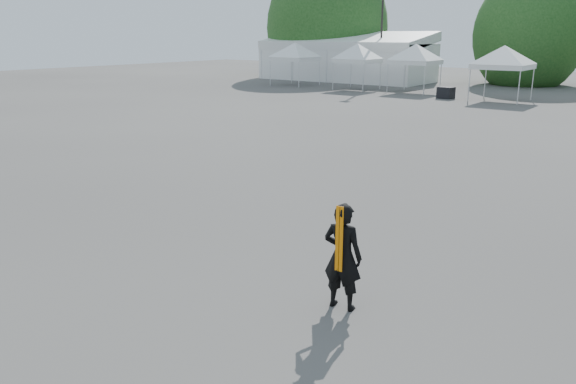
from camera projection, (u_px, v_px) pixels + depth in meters
The scene contains 11 objects.
ground at pixel (366, 254), 10.53m from camera, with size 120.00×120.00×0.00m, color #474442.
marquee at pixel (345, 58), 49.63m from camera, with size 15.00×6.25×4.23m.
light_pole_west at pixel (382, 11), 45.50m from camera, with size 0.60×0.25×10.30m.
tree_far_w at pixel (327, 28), 53.56m from camera, with size 4.80×4.80×7.30m.
tree_mid_w at pixel (529, 35), 44.79m from camera, with size 4.16×4.16×6.33m.
tent_a at pixel (295, 46), 44.47m from camera, with size 4.30×4.30×3.88m.
tent_b at pixel (358, 47), 41.07m from camera, with size 3.90×3.90×3.88m.
tent_c at pixel (416, 48), 39.12m from camera, with size 4.19×4.19×3.88m.
tent_d at pixel (505, 50), 33.92m from camera, with size 4.43×4.43×3.88m.
man at pixel (343, 256), 8.26m from camera, with size 0.64×0.47×1.65m.
crate_west at pixel (446, 93), 35.80m from camera, with size 0.95×0.74×0.74m, color black.
Camera 1 is at (4.76, -8.71, 3.98)m, focal length 35.00 mm.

